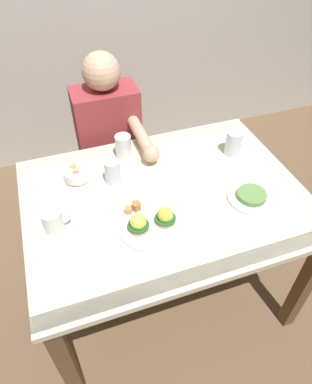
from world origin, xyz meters
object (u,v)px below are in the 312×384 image
(water_glass_far, at_px, (233,144))
(coffee_mug, at_px, (53,220))
(eggs_benedict_plate, at_px, (151,222))
(diner_person, at_px, (111,141))
(water_glass_near, at_px, (113,173))
(water_glass_extra, at_px, (123,148))
(fruit_bowl, at_px, (77,174))
(fork, at_px, (170,146))
(side_plate, at_px, (251,197))
(dining_table, at_px, (165,213))

(water_glass_far, bearing_deg, coffee_mug, -166.94)
(eggs_benedict_plate, relative_size, diner_person, 0.24)
(water_glass_near, relative_size, water_glass_extra, 1.01)
(fruit_bowl, height_order, coffee_mug, coffee_mug)
(fruit_bowl, bearing_deg, eggs_benedict_plate, -59.16)
(fork, bearing_deg, water_glass_near, -153.77)
(water_glass_far, bearing_deg, eggs_benedict_plate, -149.13)
(water_glass_near, bearing_deg, coffee_mug, -146.04)
(eggs_benedict_plate, distance_m, side_plate, 0.45)
(water_glass_extra, bearing_deg, eggs_benedict_plate, -92.38)
(dining_table, distance_m, eggs_benedict_plate, 0.22)
(water_glass_far, distance_m, water_glass_extra, 0.53)
(fruit_bowl, distance_m, water_glass_far, 0.76)
(dining_table, relative_size, side_plate, 6.00)
(coffee_mug, bearing_deg, water_glass_near, 33.96)
(water_glass_extra, height_order, side_plate, water_glass_extra)
(water_glass_extra, xyz_separation_m, diner_person, (-0.01, 0.27, -0.14))
(water_glass_near, bearing_deg, fruit_bowl, 153.44)
(water_glass_extra, bearing_deg, water_glass_far, -16.72)
(diner_person, bearing_deg, fork, -47.32)
(coffee_mug, height_order, diner_person, diner_person)
(fork, xyz_separation_m, side_plate, (0.19, -0.46, 0.01))
(eggs_benedict_plate, height_order, water_glass_near, water_glass_near)
(dining_table, distance_m, fork, 0.38)
(coffee_mug, bearing_deg, dining_table, 3.31)
(diner_person, bearing_deg, eggs_benedict_plate, -90.77)
(eggs_benedict_plate, xyz_separation_m, coffee_mug, (-0.36, 0.11, 0.03))
(side_plate, bearing_deg, water_glass_near, 150.35)
(eggs_benedict_plate, distance_m, diner_person, 0.75)
(coffee_mug, relative_size, fork, 0.72)
(water_glass_near, relative_size, diner_person, 0.10)
(fork, bearing_deg, dining_table, -113.86)
(dining_table, bearing_deg, fork, 66.14)
(dining_table, xyz_separation_m, diner_person, (-0.11, 0.60, 0.02))
(dining_table, xyz_separation_m, coffee_mug, (-0.47, -0.03, 0.16))
(coffee_mug, height_order, fork, coffee_mug)
(fork, relative_size, water_glass_near, 1.32)
(coffee_mug, bearing_deg, diner_person, 59.61)
(dining_table, height_order, side_plate, side_plate)
(coffee_mug, bearing_deg, water_glass_extra, 43.47)
(coffee_mug, height_order, water_glass_near, water_glass_near)
(fruit_bowl, relative_size, water_glass_far, 0.98)
(dining_table, bearing_deg, water_glass_far, 23.35)
(water_glass_extra, bearing_deg, diner_person, 92.03)
(eggs_benedict_plate, relative_size, coffee_mug, 2.42)
(eggs_benedict_plate, distance_m, water_glass_extra, 0.47)
(water_glass_far, xyz_separation_m, water_glass_extra, (-0.51, 0.15, -0.01))
(water_glass_far, bearing_deg, fork, 150.57)
(water_glass_near, height_order, diner_person, diner_person)
(water_glass_extra, bearing_deg, water_glass_near, -119.35)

